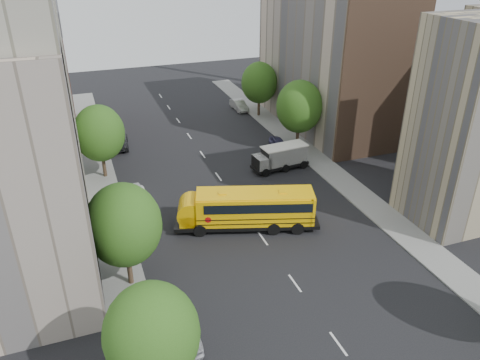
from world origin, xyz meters
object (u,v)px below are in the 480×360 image
street_tree_2 (99,133)px  parked_car_5 (239,105)px  street_tree_4 (299,107)px  school_bus (245,208)px  street_tree_1 (124,225)px  parked_car_2 (117,141)px  street_tree_0 (152,334)px  parked_car_4 (278,144)px  parked_car_0 (182,330)px  street_tree_5 (259,83)px  parked_car_1 (136,194)px  safari_truck (280,157)px

street_tree_2 → parked_car_5: (20.33, 15.38, -4.13)m
street_tree_4 → school_bus: size_ratio=0.65×
school_bus → street_tree_2: bearing=144.3°
street_tree_1 → parked_car_5: size_ratio=1.86×
parked_car_2 → parked_car_5: parked_car_2 is taller
street_tree_0 → street_tree_2: bearing=90.0°
parked_car_2 → street_tree_4: bearing=164.7°
parked_car_4 → parked_car_5: size_ratio=0.88×
street_tree_0 → parked_car_5: (20.33, 43.38, -3.94)m
street_tree_0 → parked_car_4: street_tree_0 is taller
parked_car_0 → parked_car_2: (0.00, 31.93, -0.04)m
street_tree_1 → parked_car_2: 26.00m
street_tree_0 → parked_car_4: bearing=55.2°
street_tree_0 → parked_car_2: 35.84m
street_tree_1 → parked_car_4: size_ratio=2.11×
school_bus → parked_car_4: (9.55, 14.32, -1.27)m
street_tree_5 → parked_car_2: size_ratio=1.45×
school_bus → street_tree_0: bearing=-108.1°
street_tree_1 → parked_car_2: size_ratio=1.53×
parked_car_0 → street_tree_0: bearing=59.1°
school_bus → parked_car_2: school_bus is taller
street_tree_0 → parked_car_1: (2.20, 21.89, -3.92)m
street_tree_2 → school_bus: bearing=-53.5°
school_bus → parked_car_4: bearing=74.1°
parked_car_0 → parked_car_2: parked_car_0 is taller
street_tree_1 → school_bus: (10.25, 4.14, -3.04)m
street_tree_2 → parked_car_4: bearing=1.3°
street_tree_5 → parked_car_2: street_tree_5 is taller
street_tree_1 → street_tree_5: (22.00, 30.00, -0.25)m
parked_car_5 → parked_car_0: bearing=-116.8°
street_tree_4 → parked_car_4: 4.98m
street_tree_5 → safari_truck: (-4.20, -16.44, -3.33)m
street_tree_5 → school_bus: 28.54m
safari_truck → parked_car_4: 5.35m
street_tree_4 → parked_car_2: street_tree_4 is taller
street_tree_2 → parked_car_0: bearing=-84.8°
street_tree_2 → street_tree_4: 22.00m
street_tree_2 → safari_truck: 18.67m
parked_car_4 → street_tree_4: bearing=-6.1°
street_tree_1 → school_bus: bearing=22.0°
safari_truck → street_tree_5: bearing=70.5°
street_tree_5 → parked_car_4: (-2.20, -11.53, -4.07)m
street_tree_0 → school_bus: 17.68m
street_tree_0 → school_bus: street_tree_0 is taller
street_tree_0 → parked_car_2: street_tree_0 is taller
street_tree_1 → parked_car_0: bearing=-70.9°
parked_car_2 → parked_car_0: bearing=95.6°
parked_car_5 → parked_car_2: bearing=-158.9°
street_tree_1 → safari_truck: size_ratio=1.27×
parked_car_0 → street_tree_4: bearing=-128.8°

